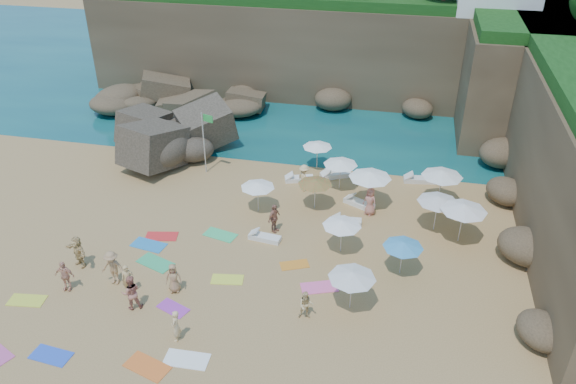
% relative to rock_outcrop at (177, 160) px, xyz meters
% --- Properties ---
extents(ground, '(120.00, 120.00, 0.00)m').
position_rel_rock_outcrop_xyz_m(ground, '(7.40, -9.02, 0.00)').
color(ground, tan).
rests_on(ground, ground).
extents(seawater, '(120.00, 120.00, 0.00)m').
position_rel_rock_outcrop_xyz_m(seawater, '(7.40, 20.98, 0.00)').
color(seawater, '#0C4751').
rests_on(seawater, ground).
extents(cliff_back, '(44.00, 8.00, 8.00)m').
position_rel_rock_outcrop_xyz_m(cliff_back, '(9.40, 15.98, 4.00)').
color(cliff_back, brown).
rests_on(cliff_back, ground).
extents(cliff_corner, '(10.00, 12.00, 8.00)m').
position_rel_rock_outcrop_xyz_m(cliff_corner, '(24.40, 10.98, 4.00)').
color(cliff_corner, brown).
rests_on(cliff_corner, ground).
extents(rock_promontory, '(12.00, 7.00, 2.00)m').
position_rel_rock_outcrop_xyz_m(rock_promontory, '(-3.60, 6.98, 0.00)').
color(rock_promontory, brown).
rests_on(rock_promontory, ground).
extents(marina_masts, '(3.10, 0.10, 6.00)m').
position_rel_rock_outcrop_xyz_m(marina_masts, '(-9.10, 20.98, 3.00)').
color(marina_masts, white).
rests_on(marina_masts, ground).
extents(rock_outcrop, '(9.66, 8.21, 3.32)m').
position_rel_rock_outcrop_xyz_m(rock_outcrop, '(0.00, 0.00, 0.00)').
color(rock_outcrop, brown).
rests_on(rock_outcrop, ground).
extents(flag_pole, '(0.83, 0.28, 4.31)m').
position_rel_rock_outcrop_xyz_m(flag_pole, '(2.81, -1.30, 2.75)').
color(flag_pole, silver).
rests_on(flag_pole, ground).
extents(parasol_0, '(2.01, 2.01, 1.90)m').
position_rel_rock_outcrop_xyz_m(parasol_0, '(9.90, 0.91, 1.74)').
color(parasol_0, silver).
rests_on(parasol_0, ground).
extents(parasol_1, '(2.18, 2.18, 2.06)m').
position_rel_rock_outcrop_xyz_m(parasol_1, '(11.80, -1.53, 1.89)').
color(parasol_1, silver).
rests_on(parasol_1, ground).
extents(parasol_2, '(2.56, 2.56, 2.42)m').
position_rel_rock_outcrop_xyz_m(parasol_2, '(13.80, -3.38, 2.22)').
color(parasol_2, silver).
rests_on(parasol_2, ground).
extents(parasol_3, '(2.32, 2.32, 2.20)m').
position_rel_rock_outcrop_xyz_m(parasol_3, '(17.73, -5.02, 2.02)').
color(parasol_3, silver).
rests_on(parasol_3, ground).
extents(parasol_4, '(2.48, 2.48, 2.34)m').
position_rel_rock_outcrop_xyz_m(parasol_4, '(17.98, -2.15, 2.15)').
color(parasol_4, silver).
rests_on(parasol_4, ground).
extents(parasol_5, '(2.04, 2.04, 1.93)m').
position_rel_rock_outcrop_xyz_m(parasol_5, '(7.39, -5.22, 1.77)').
color(parasol_5, silver).
rests_on(parasol_5, ground).
extents(parasol_6, '(2.09, 2.09, 1.98)m').
position_rel_rock_outcrop_xyz_m(parasol_6, '(10.65, -4.19, 1.81)').
color(parasol_6, silver).
rests_on(parasol_6, ground).
extents(parasol_8, '(2.52, 2.52, 2.39)m').
position_rel_rock_outcrop_xyz_m(parasol_8, '(19.05, -5.89, 2.19)').
color(parasol_8, silver).
rests_on(parasol_8, ground).
extents(parasol_9, '(2.08, 2.08, 1.97)m').
position_rel_rock_outcrop_xyz_m(parasol_9, '(12.79, -8.24, 1.81)').
color(parasol_9, silver).
rests_on(parasol_9, ground).
extents(parasol_10, '(2.05, 2.05, 1.94)m').
position_rel_rock_outcrop_xyz_m(parasol_10, '(16.03, -9.43, 1.78)').
color(parasol_10, silver).
rests_on(parasol_10, ground).
extents(parasol_11, '(2.24, 2.24, 2.12)m').
position_rel_rock_outcrop_xyz_m(parasol_11, '(13.84, -12.56, 1.95)').
color(parasol_11, silver).
rests_on(parasol_11, ground).
extents(lounger_0, '(2.12, 1.52, 0.32)m').
position_rel_rock_outcrop_xyz_m(lounger_0, '(11.35, -0.10, 0.16)').
color(lounger_0, white).
rests_on(lounger_0, ground).
extents(lounger_1, '(1.97, 1.18, 0.29)m').
position_rel_rock_outcrop_xyz_m(lounger_1, '(9.08, -1.13, 0.15)').
color(lounger_1, white).
rests_on(lounger_1, ground).
extents(lounger_2, '(2.09, 0.94, 0.31)m').
position_rel_rock_outcrop_xyz_m(lounger_2, '(16.82, 0.42, 0.16)').
color(lounger_2, silver).
rests_on(lounger_2, ground).
extents(lounger_3, '(1.86, 0.81, 0.28)m').
position_rel_rock_outcrop_xyz_m(lounger_3, '(8.53, -8.11, 0.14)').
color(lounger_3, white).
rests_on(lounger_3, ground).
extents(lounger_4, '(2.01, 1.44, 0.30)m').
position_rel_rock_outcrop_xyz_m(lounger_4, '(13.27, -3.37, 0.15)').
color(lounger_4, white).
rests_on(lounger_4, ground).
extents(lounger_5, '(1.78, 0.72, 0.27)m').
position_rel_rock_outcrop_xyz_m(lounger_5, '(12.76, -5.47, 0.14)').
color(lounger_5, silver).
rests_on(lounger_5, ground).
extents(towel_0, '(1.82, 1.03, 0.03)m').
position_rel_rock_outcrop_xyz_m(towel_0, '(1.74, -18.32, 0.02)').
color(towel_0, blue).
rests_on(towel_0, ground).
extents(towel_2, '(2.12, 1.47, 0.03)m').
position_rel_rock_outcrop_xyz_m(towel_2, '(6.02, -18.00, 0.02)').
color(towel_2, orange).
rests_on(towel_2, ground).
extents(towel_3, '(2.17, 1.58, 0.03)m').
position_rel_rock_outcrop_xyz_m(towel_3, '(3.45, -11.38, 0.02)').
color(towel_3, '#31AD6A').
rests_on(towel_3, ground).
extents(towel_4, '(1.83, 1.09, 0.03)m').
position_rel_rock_outcrop_xyz_m(towel_4, '(-1.38, -15.44, 0.02)').
color(towel_4, '#D2D939').
rests_on(towel_4, ground).
extents(towel_5, '(1.94, 1.02, 0.03)m').
position_rel_rock_outcrop_xyz_m(towel_5, '(7.48, -17.28, 0.02)').
color(towel_5, white).
rests_on(towel_5, ground).
extents(towel_6, '(1.71, 1.27, 0.03)m').
position_rel_rock_outcrop_xyz_m(towel_6, '(5.70, -14.44, 0.01)').
color(towel_6, purple).
rests_on(towel_6, ground).
extents(towel_7, '(1.92, 1.23, 0.03)m').
position_rel_rock_outcrop_xyz_m(towel_7, '(2.78, -9.06, 0.02)').
color(towel_7, red).
rests_on(towel_7, ground).
extents(towel_8, '(2.02, 1.24, 0.03)m').
position_rel_rock_outcrop_xyz_m(towel_8, '(2.43, -9.98, 0.02)').
color(towel_8, '#247EC3').
rests_on(towel_8, ground).
extents(towel_9, '(2.00, 1.49, 0.03)m').
position_rel_rock_outcrop_xyz_m(towel_9, '(12.18, -11.47, 0.02)').
color(towel_9, pink).
rests_on(towel_9, ground).
extents(towel_10, '(1.65, 1.28, 0.03)m').
position_rel_rock_outcrop_xyz_m(towel_10, '(10.62, -9.97, 0.01)').
color(towel_10, orange).
rests_on(towel_10, ground).
extents(towel_11, '(2.00, 1.32, 0.03)m').
position_rel_rock_outcrop_xyz_m(towel_11, '(5.96, -8.20, 0.02)').
color(towel_11, '#37C272').
rests_on(towel_11, ground).
extents(towel_12, '(1.72, 1.05, 0.03)m').
position_rel_rock_outcrop_xyz_m(towel_12, '(7.55, -11.87, 0.01)').
color(towel_12, '#DAE83D').
rests_on(towel_12, ground).
extents(person_stand_1, '(1.12, 1.03, 1.84)m').
position_rel_rock_outcrop_xyz_m(person_stand_1, '(3.85, -14.77, 0.92)').
color(person_stand_1, '#B56D5A').
rests_on(person_stand_1, ground).
extents(person_stand_2, '(1.15, 1.16, 1.79)m').
position_rel_rock_outcrop_xyz_m(person_stand_2, '(9.62, -2.25, 0.90)').
color(person_stand_2, '#EAC785').
rests_on(person_stand_2, ground).
extents(person_stand_3, '(0.77, 1.11, 1.75)m').
position_rel_rock_outcrop_xyz_m(person_stand_3, '(8.85, -7.17, 0.88)').
color(person_stand_3, '#9F664F').
rests_on(person_stand_3, ground).
extents(person_stand_4, '(0.98, 0.86, 1.77)m').
position_rel_rock_outcrop_xyz_m(person_stand_4, '(13.96, -4.18, 0.88)').
color(person_stand_4, '#BB7262').
rests_on(person_stand_4, ground).
extents(person_stand_5, '(1.65, 1.04, 1.72)m').
position_rel_rock_outcrop_xyz_m(person_stand_5, '(-0.76, -1.26, 0.86)').
color(person_stand_5, tan).
rests_on(person_stand_5, ground).
extents(person_stand_6, '(0.40, 0.60, 1.60)m').
position_rel_rock_outcrop_xyz_m(person_stand_6, '(6.65, -16.25, 0.80)').
color(person_stand_6, '#EDC687').
rests_on(person_stand_6, ground).
extents(person_lie_0, '(1.23, 1.88, 0.50)m').
position_rel_rock_outcrop_xyz_m(person_lie_0, '(2.18, -13.33, 0.25)').
color(person_lie_0, tan).
rests_on(person_lie_0, ground).
extents(person_lie_1, '(1.10, 1.73, 0.40)m').
position_rel_rock_outcrop_xyz_m(person_lie_1, '(0.11, -14.27, 0.20)').
color(person_lie_1, '#E09F7F').
rests_on(person_lie_1, ground).
extents(person_lie_2, '(1.19, 1.72, 0.42)m').
position_rel_rock_outcrop_xyz_m(person_lie_2, '(5.32, -13.25, 0.21)').
color(person_lie_2, '#A37B51').
rests_on(person_lie_2, ground).
extents(person_lie_3, '(2.23, 2.29, 0.47)m').
position_rel_rock_outcrop_xyz_m(person_lie_3, '(-0.26, -12.40, 0.23)').
color(person_lie_3, tan).
rests_on(person_lie_3, ground).
extents(person_lie_4, '(1.12, 1.63, 0.37)m').
position_rel_rock_outcrop_xyz_m(person_lie_4, '(3.17, -13.79, 0.18)').
color(person_lie_4, tan).
rests_on(person_lie_4, ground).
extents(person_lie_5, '(0.91, 1.53, 0.54)m').
position_rel_rock_outcrop_xyz_m(person_lie_5, '(11.93, -13.68, 0.27)').
color(person_lie_5, '#D6B679').
rests_on(person_lie_5, ground).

